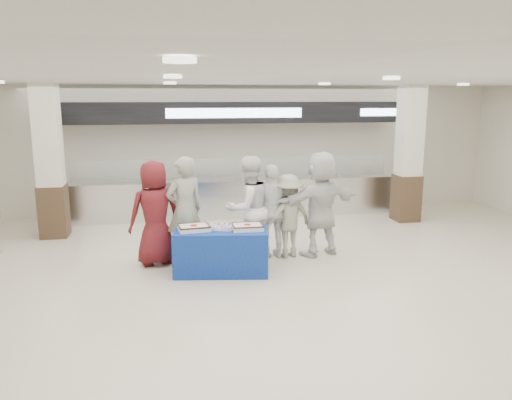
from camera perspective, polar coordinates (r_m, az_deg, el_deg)
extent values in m
plane|color=beige|center=(7.45, 3.18, -11.35)|extent=(14.00, 14.00, 0.00)
cube|color=silver|center=(12.42, -2.56, 0.23)|extent=(8.00, 0.80, 0.90)
cube|color=silver|center=(12.34, -2.58, 2.37)|extent=(8.00, 0.85, 0.04)
cube|color=white|center=(11.99, -2.40, 3.70)|extent=(7.60, 0.02, 0.50)
cube|color=black|center=(12.18, -2.65, 9.96)|extent=(8.40, 0.70, 0.50)
cube|color=white|center=(11.82, -2.42, 9.91)|extent=(3.20, 0.03, 0.22)
cube|color=white|center=(12.91, 14.79, 9.69)|extent=(1.40, 0.03, 0.18)
cube|color=#39271A|center=(11.37, -22.10, -1.19)|extent=(0.55, 0.55, 1.10)
cube|color=silver|center=(11.15, -22.73, 6.86)|extent=(0.50, 0.50, 2.10)
cube|color=#39271A|center=(12.46, 16.77, 0.24)|extent=(0.55, 0.55, 1.10)
cube|color=silver|center=(12.26, 17.21, 7.59)|extent=(0.50, 0.50, 2.10)
cube|color=#153996|center=(8.46, -4.01, -5.82)|extent=(1.65, 1.00, 0.75)
cube|color=white|center=(8.33, -7.13, -3.19)|extent=(0.54, 0.44, 0.08)
cube|color=#492B14|center=(8.32, -7.14, -2.85)|extent=(0.54, 0.44, 0.02)
cylinder|color=#A42517|center=(8.32, -7.13, -2.90)|extent=(0.12, 0.12, 0.01)
cube|color=white|center=(8.32, -0.99, -3.12)|extent=(0.51, 0.40, 0.08)
cube|color=#492B14|center=(8.31, -0.99, -2.78)|extent=(0.51, 0.40, 0.02)
cylinder|color=#A42517|center=(8.31, -0.99, -2.83)|extent=(0.11, 0.11, 0.01)
cube|color=#ADAEB2|center=(8.35, -4.10, -3.30)|extent=(0.51, 0.45, 0.02)
imported|color=maroon|center=(8.89, -11.48, -1.47)|extent=(1.04, 0.83, 1.85)
imported|color=gray|center=(8.89, -8.16, -1.17)|extent=(0.82, 0.69, 1.91)
imported|color=white|center=(9.00, -0.87, -0.96)|extent=(1.13, 1.03, 1.89)
imported|color=white|center=(9.10, 1.92, -1.33)|extent=(1.03, 0.47, 1.73)
imported|color=gray|center=(9.18, 3.66, -1.83)|extent=(1.12, 0.84, 1.55)
imported|color=silver|center=(9.30, 7.41, -0.43)|extent=(1.90, 1.09, 1.96)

